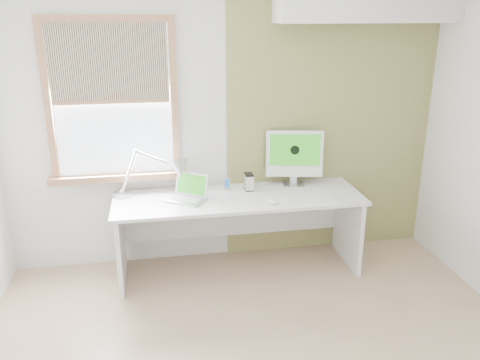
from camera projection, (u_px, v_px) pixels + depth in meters
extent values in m
cube|color=silver|center=(226.00, 124.00, 4.52)|extent=(4.00, 0.02, 2.60)
cube|color=olive|center=(331.00, 121.00, 4.67)|extent=(2.00, 0.02, 2.60)
cube|color=#A56F4A|center=(48.00, 103.00, 4.15)|extent=(0.06, 0.06, 1.42)
cube|color=#A56F4A|center=(174.00, 100.00, 4.33)|extent=(0.06, 0.06, 1.42)
cube|color=#A56F4A|center=(105.00, 18.00, 4.02)|extent=(1.00, 0.06, 0.06)
cube|color=#A56F4A|center=(118.00, 177.00, 4.44)|extent=(1.20, 0.14, 0.06)
cube|color=#D1E2F9|center=(112.00, 101.00, 4.26)|extent=(1.00, 0.01, 1.30)
cube|color=beige|center=(109.00, 63.00, 4.11)|extent=(0.98, 0.02, 0.65)
cube|color=#A56F4A|center=(112.00, 102.00, 4.22)|extent=(0.98, 0.03, 0.03)
cube|color=white|center=(239.00, 198.00, 4.37)|extent=(2.20, 0.70, 0.03)
cube|color=white|center=(121.00, 245.00, 4.31)|extent=(0.04, 0.64, 0.70)
cube|color=white|center=(348.00, 227.00, 4.66)|extent=(0.04, 0.64, 0.70)
cube|color=white|center=(233.00, 212.00, 4.75)|extent=(2.08, 0.02, 0.48)
cylinder|color=silver|center=(122.00, 194.00, 4.38)|extent=(0.20, 0.20, 0.03)
sphere|color=silver|center=(122.00, 192.00, 4.38)|extent=(0.06, 0.06, 0.05)
cylinder|color=silver|center=(129.00, 172.00, 4.32)|extent=(0.18, 0.05, 0.38)
sphere|color=silver|center=(136.00, 152.00, 4.27)|extent=(0.05, 0.05, 0.05)
cylinder|color=silver|center=(156.00, 159.00, 4.27)|extent=(0.34, 0.12, 0.15)
sphere|color=silver|center=(175.00, 166.00, 4.28)|extent=(0.05, 0.05, 0.04)
cone|color=silver|center=(179.00, 169.00, 4.29)|extent=(0.25, 0.29, 0.23)
cube|color=silver|center=(186.00, 200.00, 4.26)|extent=(0.38, 0.36, 0.02)
cube|color=#B2B5B7|center=(186.00, 199.00, 4.26)|extent=(0.29, 0.26, 0.00)
cube|color=silver|center=(192.00, 184.00, 4.32)|extent=(0.29, 0.23, 0.20)
cube|color=#258118|center=(191.00, 184.00, 4.32)|extent=(0.25, 0.20, 0.17)
cylinder|color=silver|center=(227.00, 189.00, 4.51)|extent=(0.08, 0.08, 0.02)
cube|color=silver|center=(227.00, 183.00, 4.49)|extent=(0.05, 0.02, 0.10)
cube|color=#194C99|center=(227.00, 183.00, 4.49)|extent=(0.04, 0.01, 0.08)
cube|color=silver|center=(249.00, 182.00, 4.50)|extent=(0.07, 0.12, 0.15)
cube|color=black|center=(249.00, 174.00, 4.48)|extent=(0.07, 0.12, 0.01)
cube|color=black|center=(249.00, 189.00, 4.53)|extent=(0.07, 0.12, 0.01)
cube|color=silver|center=(293.00, 184.00, 4.65)|extent=(0.22, 0.21, 0.01)
cube|color=silver|center=(294.00, 174.00, 4.65)|extent=(0.07, 0.03, 0.17)
cube|color=white|center=(294.00, 154.00, 4.58)|extent=(0.54, 0.19, 0.43)
cube|color=#258118|center=(295.00, 150.00, 4.53)|extent=(0.46, 0.12, 0.29)
cylinder|color=black|center=(295.00, 150.00, 4.53)|extent=(0.09, 0.03, 0.09)
cube|color=white|center=(312.00, 200.00, 4.27)|extent=(0.45, 0.20, 0.02)
cube|color=white|center=(312.00, 199.00, 4.26)|extent=(0.42, 0.16, 0.00)
ellipsoid|color=white|center=(272.00, 201.00, 4.21)|extent=(0.10, 0.13, 0.03)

